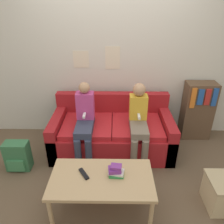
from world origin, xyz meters
name	(u,v)px	position (x,y,z in m)	size (l,w,h in m)	color
ground_plane	(112,172)	(0.00, 0.00, 0.00)	(10.00, 10.00, 0.00)	brown
wall_back	(113,55)	(0.00, 1.09, 1.30)	(8.00, 0.06, 2.60)	beige
couch	(112,132)	(0.00, 0.55, 0.27)	(1.73, 0.88, 0.77)	maroon
coffee_table	(102,181)	(-0.09, -0.56, 0.40)	(1.05, 0.58, 0.44)	tan
person_left	(85,120)	(-0.37, 0.35, 0.59)	(0.24, 0.59, 1.08)	#33384C
person_right	(139,120)	(0.36, 0.35, 0.60)	(0.24, 0.59, 1.07)	#756656
tv_remote	(84,174)	(-0.28, -0.52, 0.45)	(0.13, 0.16, 0.02)	black
book_stack	(116,171)	(0.05, -0.51, 0.49)	(0.17, 0.14, 0.12)	#2D8442
bookshelf	(197,111)	(1.36, 0.90, 0.47)	(0.46, 0.29, 0.93)	brown
backpack	(18,156)	(-1.25, 0.06, 0.20)	(0.31, 0.20, 0.41)	#336B42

